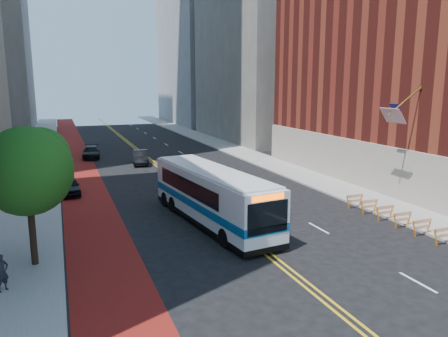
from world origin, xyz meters
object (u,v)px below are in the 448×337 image
transit_bus (211,195)px  car_b (141,157)px  pedestrian (2,273)px  street_tree (28,167)px  car_c (91,152)px  car_a (69,186)px

transit_bus → car_b: transit_bus is taller
transit_bus → car_b: bearing=84.2°
pedestrian → car_b: bearing=29.1°
street_tree → car_c: street_tree is taller
street_tree → car_a: bearing=82.3°
car_b → pedestrian: pedestrian is taller
car_a → car_b: 13.74m
pedestrian → street_tree: bearing=25.8°
street_tree → transit_bus: size_ratio=0.52×
transit_bus → car_c: 28.77m
car_b → car_c: bearing=137.4°
transit_bus → car_c: size_ratio=2.69×
street_tree → car_b: bearing=69.2°
transit_bus → pedestrian: transit_bus is taller
transit_bus → car_a: size_ratio=3.23×
transit_bus → car_a: transit_bus is taller
car_c → pedestrian: bearing=-94.7°
street_tree → car_a: size_ratio=1.68×
car_a → car_c: 17.62m
car_a → car_b: car_b is taller
street_tree → transit_bus: 11.21m
transit_bus → pedestrian: (-11.42, -6.01, -0.86)m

